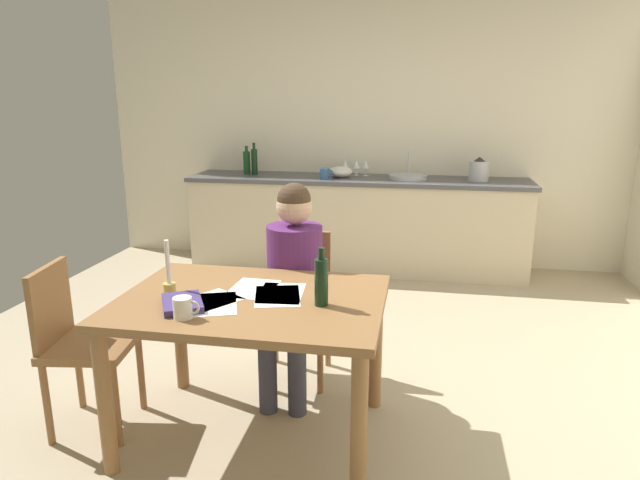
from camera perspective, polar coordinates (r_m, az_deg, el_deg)
ground_plane at (r=3.52m, az=-0.92°, el=-14.02°), size 5.20×5.20×0.04m
wall_back at (r=5.67m, az=4.33°, el=10.91°), size 5.20×0.12×2.60m
kitchen_counter at (r=5.44m, az=3.74°, el=1.71°), size 3.24×0.64×0.90m
dining_table at (r=2.70m, az=-6.97°, el=-7.97°), size 1.25×0.90×0.74m
chair_at_table at (r=3.36m, az=-2.28°, el=-5.92°), size 0.41×0.41×0.87m
person_seated at (r=3.16m, az=-2.82°, el=-3.60°), size 0.33×0.60×1.19m
chair_side_empty at (r=3.07m, az=-23.45°, el=-9.34°), size 0.45×0.45×0.86m
coffee_mug at (r=2.46m, az=-13.83°, el=-6.76°), size 0.12×0.08×0.09m
candlestick at (r=2.77m, az=-15.23°, el=-3.84°), size 0.06×0.06×0.26m
book_magazine at (r=2.60m, az=-13.92°, el=-6.31°), size 0.26×0.29×0.03m
paper_letter at (r=2.64m, az=-11.53°, el=-6.18°), size 0.34×0.36×0.00m
paper_bill at (r=2.77m, az=-6.93°, el=-4.97°), size 0.22×0.30×0.00m
paper_envelope at (r=2.60m, az=-10.88°, el=-6.45°), size 0.30×0.35×0.00m
paper_receipt at (r=2.70m, az=-4.01°, el=-5.45°), size 0.24×0.31×0.00m
paper_notice at (r=2.66m, az=-4.38°, el=-5.73°), size 0.28×0.34×0.00m
wine_bottle_on_table at (r=2.51m, az=0.14°, el=-4.23°), size 0.06×0.06×0.27m
sink_unit at (r=5.32m, az=9.00°, el=6.44°), size 0.36×0.36×0.24m
bottle_oil at (r=5.65m, az=-7.51°, el=7.94°), size 0.07×0.07×0.28m
bottle_vinegar at (r=5.58m, az=-6.74°, el=8.03°), size 0.06×0.06×0.31m
mixing_bowl at (r=5.37m, az=2.12°, el=6.99°), size 0.23×0.23×0.10m
stovetop_kettle at (r=5.33m, az=15.97°, el=6.89°), size 0.18×0.18×0.22m
wine_glass_near_sink at (r=5.48m, az=4.70°, el=7.71°), size 0.07×0.07×0.15m
wine_glass_by_kettle at (r=5.49m, az=3.74°, el=7.74°), size 0.07×0.07×0.15m
wine_glass_back_left at (r=5.50m, az=2.61°, el=7.78°), size 0.07×0.07×0.15m
teacup_on_counter at (r=5.24m, az=0.51°, el=6.82°), size 0.13×0.09×0.10m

